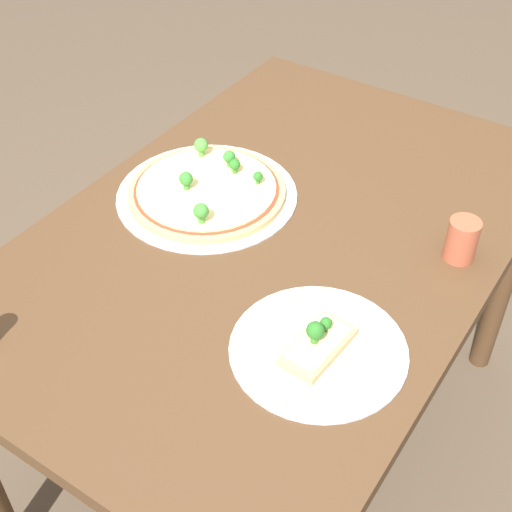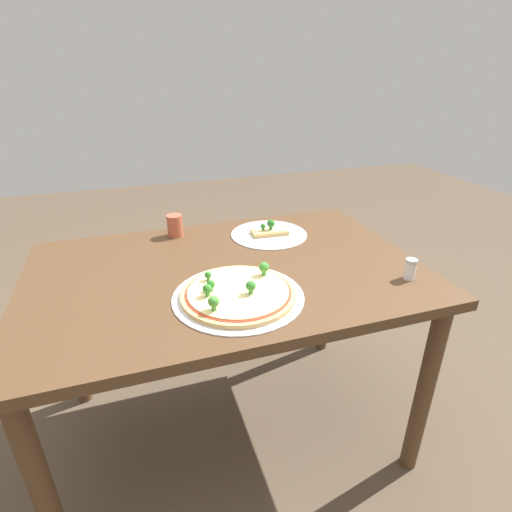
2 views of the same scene
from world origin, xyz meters
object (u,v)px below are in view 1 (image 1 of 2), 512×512
Objects in this scene: dining_table at (277,263)px; pizza_tray_whole at (207,191)px; pizza_tray_slice at (318,347)px; drinking_cup at (462,240)px.

pizza_tray_whole reaches higher than dining_table.
pizza_tray_whole is 1.28× the size of pizza_tray_slice.
pizza_tray_whole is at bearing 59.22° from pizza_tray_slice.
drinking_cup reaches higher than pizza_tray_whole.
drinking_cup is at bearing -70.04° from dining_table.
pizza_tray_slice is at bearing -120.78° from pizza_tray_whole.
pizza_tray_whole is 4.49× the size of drinking_cup.
pizza_tray_whole reaches higher than pizza_tray_slice.
drinking_cup is at bearing -78.25° from pizza_tray_whole.
drinking_cup is (0.13, -0.35, 0.14)m from dining_table.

